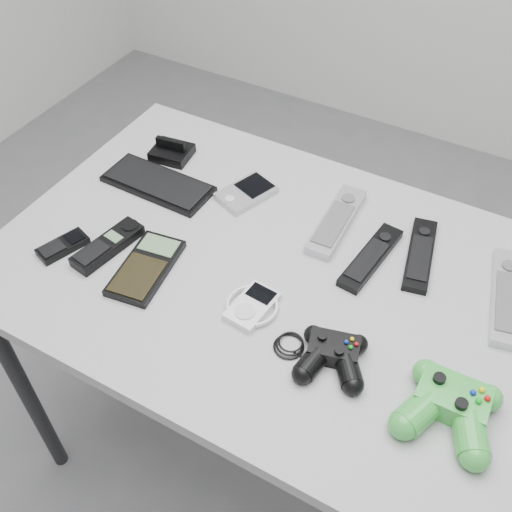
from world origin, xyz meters
The scene contains 15 objects.
floor centered at (0.00, 0.00, 0.00)m, with size 3.50×3.50×0.00m, color slate.
desk centered at (0.09, 0.00, 0.71)m, with size 1.16×0.75×0.78m.
pda_keyboard centered at (-0.29, 0.10, 0.79)m, with size 0.25×0.11×0.02m, color black.
dock_bracket centered at (-0.32, 0.21, 0.80)m, with size 0.09×0.08×0.05m, color black.
pda centered at (-0.10, 0.17, 0.79)m, with size 0.08×0.12×0.02m, color #A8A8AF.
remote_silver_a centered at (0.12, 0.18, 0.79)m, with size 0.06×0.22×0.02m, color #A8A8AF.
remote_black_a centered at (0.22, 0.12, 0.79)m, with size 0.05×0.20×0.02m, color black.
remote_black_b centered at (0.30, 0.17, 0.79)m, with size 0.05×0.20×0.02m, color black.
remote_silver_b centered at (0.48, 0.14, 0.79)m, with size 0.05×0.24×0.02m, color #B0B0B7.
mobile_phone centered at (-0.34, -0.16, 0.79)m, with size 0.05×0.10×0.02m, color black.
cordless_handset centered at (-0.26, -0.12, 0.79)m, with size 0.05×0.16×0.02m, color black.
calculator centered at (-0.16, -0.12, 0.79)m, with size 0.09×0.18×0.02m, color black.
mp3_player centered at (0.07, -0.11, 0.79)m, with size 0.10×0.10×0.02m, color silver.
controller_black centered at (0.25, -0.14, 0.80)m, with size 0.21×0.13×0.04m, color black, non-canonical shape.
controller_green centered at (0.46, -0.14, 0.81)m, with size 0.16×0.17×0.05m, color #248530, non-canonical shape.
Camera 1 is at (0.42, -0.71, 1.66)m, focal length 42.00 mm.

